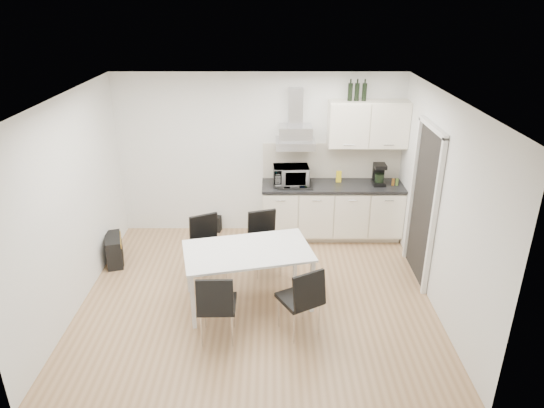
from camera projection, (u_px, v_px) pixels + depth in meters
The scene contains 15 objects.
ground at pixel (257, 295), 6.40m from camera, with size 4.50×4.50×0.00m, color tan.
wall_back at pixel (260, 155), 7.72m from camera, with size 4.50×0.10×2.60m, color white.
wall_front at pixel (249, 301), 4.05m from camera, with size 4.50×0.10×2.60m, color white.
wall_left at pixel (71, 205), 5.89m from camera, with size 0.10×4.00×2.60m, color white.
wall_right at pixel (441, 205), 5.88m from camera, with size 0.10×4.00×2.60m, color white.
ceiling at pixel (254, 98), 5.37m from camera, with size 4.50×4.50×0.00m, color white.
doorway at pixel (422, 206), 6.49m from camera, with size 0.08×1.04×2.10m, color white.
kitchenette at pixel (334, 189), 7.66m from camera, with size 2.22×0.64×2.52m.
dining_table at pixel (248, 255), 6.02m from camera, with size 1.71×1.21×0.75m.
chair_far_left at pixel (209, 248), 6.67m from camera, with size 0.44×0.50×0.88m, color black, non-canonical shape.
chair_far_right at pixel (266, 244), 6.79m from camera, with size 0.44×0.50×0.88m, color black, non-canonical shape.
chair_near_left at pixel (217, 305), 5.45m from camera, with size 0.44×0.50×0.88m, color black, non-canonical shape.
chair_near_right at pixel (299, 299), 5.56m from camera, with size 0.44×0.50×0.88m, color black, non-canonical shape.
guitar_amp at pixel (114, 250), 7.10m from camera, with size 0.36×0.55×0.43m.
floor_speaker at pixel (216, 224), 8.09m from camera, with size 0.16×0.14×0.27m, color black.
Camera 1 is at (0.20, -5.39, 3.65)m, focal length 32.00 mm.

